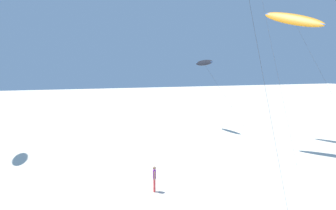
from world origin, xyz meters
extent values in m
cylinder|color=#4C4C51|center=(7.68, 17.10, 9.06)|extent=(0.18, 6.23, 18.12)
ellipsoid|color=orange|center=(25.87, 35.27, 13.41)|extent=(3.18, 7.48, 3.19)
ellipsoid|color=blue|center=(25.87, 35.27, 13.45)|extent=(2.49, 7.57, 2.39)
cylinder|color=#4C4C51|center=(27.85, 32.31, 6.66)|extent=(3.97, 5.94, 13.32)
ellipsoid|color=black|center=(20.65, 45.82, 8.76)|extent=(1.32, 5.10, 0.96)
ellipsoid|color=blue|center=(20.65, 45.82, 8.79)|extent=(0.85, 5.16, 0.41)
cylinder|color=#4C4C51|center=(21.58, 41.79, 4.35)|extent=(1.87, 8.07, 8.70)
cylinder|color=#4C4C51|center=(17.98, 28.83, 9.71)|extent=(0.76, 7.90, 19.42)
cylinder|color=red|center=(4.73, 24.00, 0.45)|extent=(0.14, 0.14, 0.89)
cylinder|color=red|center=(4.78, 24.16, 0.45)|extent=(0.14, 0.14, 0.89)
cube|color=purple|center=(4.76, 24.08, 1.18)|extent=(0.28, 0.35, 0.58)
cylinder|color=#9E7051|center=(4.69, 23.88, 1.14)|extent=(0.09, 0.09, 0.56)
cylinder|color=#9E7051|center=(4.82, 24.28, 1.14)|extent=(0.09, 0.09, 0.56)
sphere|color=#9E7051|center=(4.76, 24.08, 1.60)|extent=(0.21, 0.21, 0.21)
camera|label=1|loc=(-5.19, -0.11, 8.23)|focal=43.38mm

